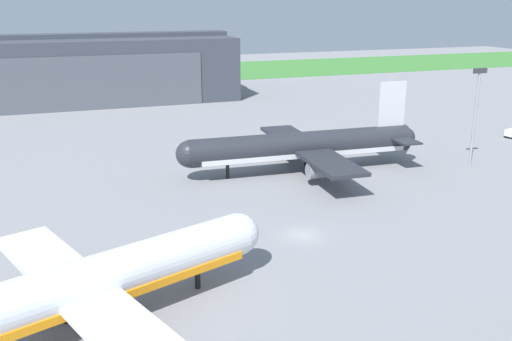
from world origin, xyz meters
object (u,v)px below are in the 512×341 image
Objects in this scene: airliner_near_left at (90,284)px; apron_light_mast at (476,109)px; airliner_far_left at (302,146)px; maintenance_hangar at (60,70)px.

airliner_near_left is 69.67m from apron_light_mast.
airliner_near_left is at bearing -134.92° from airliner_far_left.
apron_light_mast is (62.46, -89.87, 1.21)m from maintenance_hangar.
maintenance_hangar reaches higher than apron_light_mast.
maintenance_hangar is 5.63× the size of apron_light_mast.
airliner_far_left is 50.65m from airliner_near_left.
airliner_near_left is (-0.83, -118.44, -4.49)m from maintenance_hangar.
maintenance_hangar is 109.45m from apron_light_mast.
airliner_far_left is 1.20× the size of airliner_near_left.
airliner_near_left is at bearing -155.70° from apron_light_mast.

